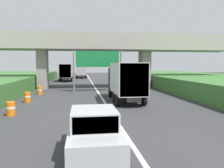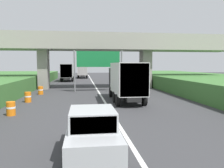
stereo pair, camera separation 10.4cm
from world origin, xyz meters
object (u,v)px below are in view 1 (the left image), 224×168
(truck_black, at_px, (125,80))
(construction_barrel_5, at_px, (40,90))
(car_silver, at_px, (94,132))
(overhead_highway_sign, at_px, (98,62))
(construction_barrel_3, at_px, (11,109))
(construction_barrel_4, at_px, (27,97))
(truck_red, at_px, (66,72))
(truck_blue, at_px, (81,70))

(truck_black, relative_size, construction_barrel_5, 8.11)
(car_silver, bearing_deg, truck_black, 73.25)
(car_silver, xyz_separation_m, construction_barrel_5, (-4.93, 17.46, -0.40))
(truck_black, bearing_deg, overhead_highway_sign, 104.19)
(overhead_highway_sign, xyz_separation_m, construction_barrel_3, (-6.53, -12.05, -3.21))
(construction_barrel_4, distance_m, construction_barrel_5, 5.19)
(car_silver, bearing_deg, construction_barrel_4, 112.47)
(overhead_highway_sign, height_order, truck_red, overhead_highway_sign)
(car_silver, height_order, construction_barrel_4, car_silver)
(overhead_highway_sign, bearing_deg, truck_blue, 93.71)
(truck_blue, height_order, construction_barrel_4, truck_blue)
(truck_black, bearing_deg, truck_blue, 95.90)
(car_silver, relative_size, construction_barrel_5, 4.56)
(construction_barrel_3, height_order, construction_barrel_4, same)
(car_silver, distance_m, construction_barrel_4, 13.28)
(truck_black, relative_size, construction_barrel_4, 8.11)
(truck_red, distance_m, construction_barrel_5, 20.82)
(construction_barrel_3, bearing_deg, truck_black, 28.40)
(truck_red, height_order, construction_barrel_5, truck_red)
(car_silver, distance_m, construction_barrel_3, 8.63)
(truck_black, relative_size, construction_barrel_3, 8.11)
(truck_black, height_order, construction_barrel_3, truck_black)
(truck_blue, bearing_deg, construction_barrel_3, -96.40)
(truck_black, xyz_separation_m, construction_barrel_3, (-8.42, -4.55, -1.47))
(truck_red, relative_size, truck_black, 1.00)
(truck_black, xyz_separation_m, construction_barrel_4, (-8.57, 0.64, -1.47))
(overhead_highway_sign, xyz_separation_m, construction_barrel_5, (-6.54, -1.67, -3.21))
(overhead_highway_sign, relative_size, car_silver, 1.43)
(truck_red, distance_m, truck_black, 27.39)
(truck_black, bearing_deg, construction_barrel_5, 145.37)
(construction_barrel_4, bearing_deg, truck_blue, 82.45)
(construction_barrel_4, bearing_deg, truck_red, 86.15)
(overhead_highway_sign, distance_m, construction_barrel_4, 10.10)
(car_silver, xyz_separation_m, construction_barrel_3, (-4.92, 7.08, -0.40))
(truck_red, height_order, car_silver, truck_red)
(overhead_highway_sign, relative_size, construction_barrel_5, 6.53)
(overhead_highway_sign, height_order, construction_barrel_3, overhead_highway_sign)
(construction_barrel_5, bearing_deg, truck_black, -34.63)
(truck_red, xyz_separation_m, car_silver, (3.33, -38.16, -1.08))
(car_silver, bearing_deg, construction_barrel_3, 124.80)
(overhead_highway_sign, height_order, construction_barrel_5, overhead_highway_sign)
(overhead_highway_sign, height_order, car_silver, overhead_highway_sign)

